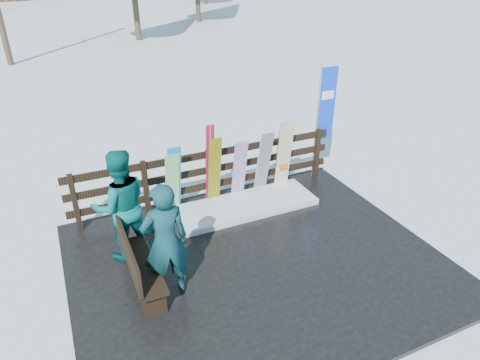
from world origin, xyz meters
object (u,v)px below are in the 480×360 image
bench (137,263)px  snowboard_5 (284,155)px  snowboard_3 (239,170)px  rental_flag (324,108)px  person_back (121,206)px  snowboard_4 (263,163)px  person_front (165,241)px  snowboard_2 (214,172)px  snowboard_0 (174,180)px  snowboard_1 (172,184)px

bench → snowboard_5: snowboard_5 is taller
snowboard_3 → rental_flag: rental_flag is taller
snowboard_5 → person_back: bearing=-165.7°
snowboard_4 → person_front: bearing=-142.0°
snowboard_4 → snowboard_5: snowboard_5 is taller
snowboard_2 → person_front: (-1.58, -2.09, 0.18)m
snowboard_3 → snowboard_4: bearing=-0.0°
snowboard_0 → snowboard_4: size_ratio=1.05×
snowboard_2 → snowboard_5: (1.58, 0.00, 0.05)m
snowboard_2 → snowboard_0: bearing=180.0°
snowboard_1 → snowboard_4: size_ratio=0.94×
snowboard_2 → person_back: (-1.97, -0.91, 0.22)m
snowboard_5 → snowboard_0: bearing=-180.0°
snowboard_0 → snowboard_4: snowboard_0 is taller
person_front → bench: bearing=-27.7°
snowboard_1 → rental_flag: (3.57, 0.27, 0.93)m
rental_flag → snowboard_0: bearing=-175.6°
snowboard_1 → snowboard_2: 0.87m
snowboard_0 → snowboard_5: (2.41, 0.00, 0.05)m
bench → snowboard_1: bearing=59.4°
snowboard_2 → snowboard_5: snowboard_5 is taller
snowboard_3 → person_front: bearing=-135.4°
rental_flag → person_front: 4.93m
person_back → bench: bearing=88.5°
person_back → snowboard_4: bearing=-164.6°
snowboard_2 → snowboard_4: bearing=0.0°
snowboard_0 → person_front: (-0.75, -2.09, 0.18)m
snowboard_2 → snowboard_1: bearing=180.0°
bench → person_front: (0.40, -0.21, 0.42)m
bench → snowboard_0: 2.22m
snowboard_0 → person_back: (-1.14, -0.91, 0.22)m
snowboard_1 → rental_flag: size_ratio=0.54×
person_back → person_front: bearing=107.3°
snowboard_2 → rental_flag: size_ratio=0.59×
snowboard_0 → snowboard_2: size_ratio=1.02×
rental_flag → person_back: size_ratio=1.34×
snowboard_2 → snowboard_3: size_ratio=1.12×
snowboard_0 → rental_flag: (3.53, 0.27, 0.85)m
bench → snowboard_2: size_ratio=0.98×
snowboard_5 → rental_flag: rental_flag is taller
snowboard_1 → person_front: person_front is taller
snowboard_4 → snowboard_5: (0.49, 0.00, 0.09)m
snowboard_3 → person_front: person_front is taller
snowboard_0 → rental_flag: rental_flag is taller
bench → snowboard_1: (1.11, 1.88, 0.17)m
snowboard_2 → snowboard_4: 1.09m
rental_flag → person_front: rental_flag is taller
snowboard_1 → person_front: bearing=-108.8°
bench → snowboard_0: (1.15, 1.88, 0.24)m
snowboard_2 → rental_flag: (2.70, 0.27, 0.85)m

